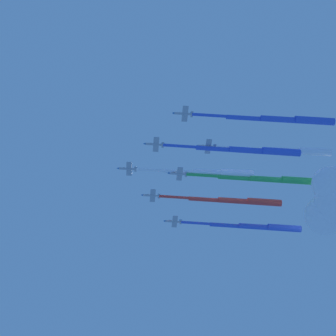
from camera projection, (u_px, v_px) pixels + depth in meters
The scene contains 7 objects.
jet_lead at pixel (210, 172), 240.49m from camera, with size 42.78×56.31×3.86m.
jet_port_inner at pixel (250, 150), 231.73m from camera, with size 46.28×63.23×3.85m.
jet_starboard_inner at pixel (236, 201), 250.23m from camera, with size 44.58×61.27×3.84m.
jet_port_mid at pixel (270, 179), 240.34m from camera, with size 46.27×63.23×3.91m.
jet_starboard_mid at pixel (282, 119), 226.04m from camera, with size 47.18×63.46×3.84m.
jet_port_outer at pixel (257, 227), 258.65m from camera, with size 45.13×62.35×3.91m.
jet_starboard_outer at pixel (288, 151), 233.23m from camera, with size 41.04×54.87×3.88m.
Camera 1 is at (96.14, -78.94, -53.17)m, focal length 51.54 mm.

